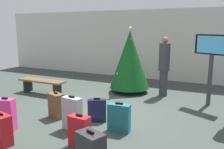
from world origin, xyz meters
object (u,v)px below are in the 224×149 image
(flight_info_kiosk, at_px, (212,55))
(suitcase_4, at_px, (2,130))
(traveller_0, at_px, (164,65))
(suitcase_3, at_px, (56,106))
(waiting_bench, at_px, (42,83))
(suitcase_1, at_px, (72,114))
(suitcase_5, at_px, (6,115))
(suitcase_0, at_px, (97,110))
(holiday_tree, at_px, (130,59))
(suitcase_7, at_px, (80,132))
(suitcase_2, at_px, (119,118))

(flight_info_kiosk, xyz_separation_m, suitcase_4, (-3.33, -4.29, -1.15))
(traveller_0, bearing_deg, suitcase_3, -121.53)
(waiting_bench, bearing_deg, suitcase_1, -37.16)
(traveller_0, xyz_separation_m, suitcase_5, (-2.38, -4.18, -0.67))
(waiting_bench, height_order, suitcase_3, suitcase_3)
(traveller_0, xyz_separation_m, suitcase_3, (-1.90, -3.10, -0.71))
(flight_info_kiosk, relative_size, suitcase_0, 3.48)
(holiday_tree, relative_size, traveller_0, 1.17)
(flight_info_kiosk, relative_size, suitcase_3, 3.10)
(waiting_bench, relative_size, suitcase_5, 2.29)
(suitcase_0, distance_m, suitcase_5, 2.00)
(suitcase_4, xyz_separation_m, suitcase_7, (1.37, 0.57, 0.00))
(holiday_tree, xyz_separation_m, suitcase_2, (1.01, -3.13, -0.83))
(waiting_bench, distance_m, suitcase_0, 3.17)
(waiting_bench, xyz_separation_m, suitcase_4, (1.82, -3.13, -0.07))
(flight_info_kiosk, distance_m, suitcase_3, 4.43)
(suitcase_3, distance_m, suitcase_4, 1.59)
(waiting_bench, relative_size, suitcase_0, 2.93)
(suitcase_1, height_order, suitcase_3, suitcase_1)
(suitcase_5, bearing_deg, suitcase_3, 66.03)
(holiday_tree, relative_size, waiting_bench, 1.32)
(suitcase_0, height_order, suitcase_3, suitcase_3)
(waiting_bench, relative_size, suitcase_4, 2.69)
(suitcase_5, xyz_separation_m, suitcase_7, (1.84, 0.07, -0.05))
(suitcase_7, bearing_deg, suitcase_2, 67.79)
(holiday_tree, bearing_deg, flight_info_kiosk, -7.68)
(suitcase_5, bearing_deg, traveller_0, 60.33)
(suitcase_2, relative_size, suitcase_7, 1.01)
(flight_info_kiosk, bearing_deg, suitcase_0, -132.55)
(waiting_bench, bearing_deg, suitcase_0, -24.91)
(suitcase_1, xyz_separation_m, suitcase_3, (-0.78, 0.44, -0.06))
(flight_info_kiosk, height_order, suitcase_1, flight_info_kiosk)
(suitcase_7, bearing_deg, suitcase_1, 134.62)
(holiday_tree, height_order, suitcase_1, holiday_tree)
(suitcase_0, relative_size, suitcase_2, 0.89)
(suitcase_2, distance_m, suitcase_3, 1.74)
(suitcase_2, height_order, suitcase_5, suitcase_5)
(traveller_0, bearing_deg, flight_info_kiosk, -15.62)
(traveller_0, relative_size, suitcase_2, 2.96)
(holiday_tree, relative_size, suitcase_7, 3.49)
(traveller_0, xyz_separation_m, suitcase_4, (-1.91, -4.68, -0.72))
(flight_info_kiosk, relative_size, traveller_0, 1.05)
(waiting_bench, bearing_deg, suitcase_7, -38.79)
(flight_info_kiosk, height_order, suitcase_7, flight_info_kiosk)
(suitcase_0, bearing_deg, traveller_0, 73.30)
(waiting_bench, distance_m, suitcase_3, 2.40)
(suitcase_0, height_order, suitcase_2, suitcase_2)
(holiday_tree, height_order, suitcase_7, holiday_tree)
(suitcase_2, relative_size, suitcase_3, 1.00)
(holiday_tree, bearing_deg, suitcase_3, -103.42)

